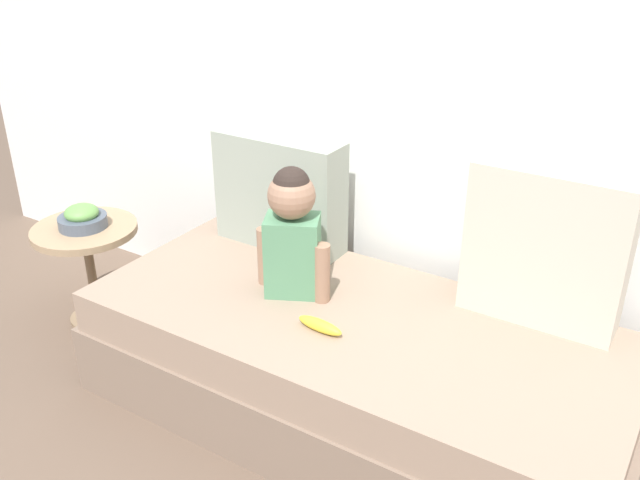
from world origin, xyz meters
TOP-DOWN VIEW (x-y plane):
  - ground_plane at (0.00, 0.00)m, footprint 12.00×12.00m
  - back_wall at (0.00, 0.55)m, footprint 5.11×0.10m
  - couch at (0.00, 0.00)m, footprint 1.91×0.84m
  - throw_pillow_left at (-0.52, 0.32)m, footprint 0.54×0.16m
  - throw_pillow_right at (0.52, 0.32)m, footprint 0.51×0.16m
  - toddler at (-0.26, 0.03)m, footprint 0.30×0.21m
  - banana at (-0.04, -0.14)m, footprint 0.17×0.06m
  - side_table at (-1.28, -0.04)m, footprint 0.44×0.44m
  - fruit_bowl at (-1.28, -0.04)m, footprint 0.20×0.20m

SIDE VIEW (x-z plane):
  - ground_plane at x=0.00m, z-range 0.00..0.00m
  - couch at x=0.00m, z-range 0.00..0.42m
  - side_table at x=-1.28m, z-range 0.13..0.58m
  - banana at x=-0.04m, z-range 0.42..0.46m
  - fruit_bowl at x=-1.28m, z-range 0.45..0.55m
  - throw_pillow_left at x=-0.52m, z-range 0.42..0.88m
  - toddler at x=-0.26m, z-range 0.43..0.90m
  - throw_pillow_right at x=0.52m, z-range 0.42..0.95m
  - back_wall at x=0.00m, z-range 0.00..2.39m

